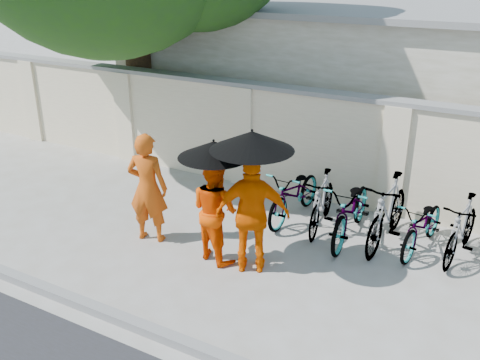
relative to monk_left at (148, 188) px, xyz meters
The scene contains 15 objects.
ground 1.50m from the monk_left, 12.67° to the right, with size 80.00×80.00×0.00m, color #A3A2A0.
kerb 2.44m from the monk_left, 59.23° to the right, with size 40.00×0.16×0.12m, color gray.
compound_wall 3.65m from the monk_left, 53.56° to the left, with size 20.00×0.30×2.00m, color beige.
building_behind 7.48m from the monk_left, 64.81° to the left, with size 14.00×6.00×3.20m, color silver.
monk_left is the anchor object (origin of this frame).
monk_center 1.25m from the monk_left, ahead, with size 0.78×0.61×1.61m, color #E94300.
parasol_center 1.57m from the monk_left, ahead, with size 1.03×1.03×1.00m.
monk_right 1.90m from the monk_left, ahead, with size 1.06×0.44×1.80m, color #EB5900.
parasol_right 2.23m from the monk_left, ahead, with size 1.15×1.15×1.14m.
bike_0 2.58m from the monk_left, 46.55° to the left, with size 0.63×1.79×0.94m, color #ADADAD.
bike_1 2.91m from the monk_left, 36.79° to the left, with size 0.46×1.63×0.98m, color #ADADAD.
bike_2 3.31m from the monk_left, 29.67° to the left, with size 0.68×1.94×1.02m, color #ADADAD.
bike_3 3.83m from the monk_left, 26.66° to the left, with size 0.53×1.88×1.13m, color #ADADAD.
bike_4 4.37m from the monk_left, 24.39° to the left, with size 0.57×1.62×0.85m, color #ADADAD.
bike_5 4.89m from the monk_left, 22.20° to the left, with size 0.46×1.61×0.97m, color #ADADAD.
Camera 1 is at (3.92, -5.83, 4.25)m, focal length 40.00 mm.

